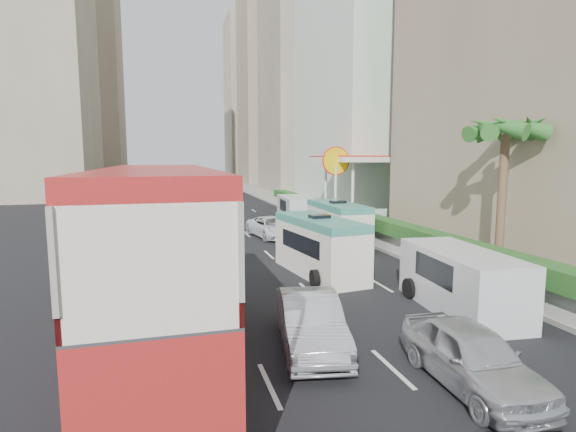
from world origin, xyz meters
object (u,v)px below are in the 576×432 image
object	(u,v)px
double_decker_bus	(160,267)
car_silver_lane_b	(470,386)
panel_van_near	(461,281)
shell_station	(360,189)
car_silver_lane_a	(310,347)
palm_tree	(502,204)
panel_van_far	(297,211)
minibus_far	(337,225)
minibus_near	(319,246)
van_asset	(272,237)

from	to	relation	value
double_decker_bus	car_silver_lane_b	size ratio (longest dim) A/B	2.54
car_silver_lane_b	panel_van_near	bearing A→B (deg)	58.40
shell_station	car_silver_lane_a	bearing A→B (deg)	-117.33
car_silver_lane_b	palm_tree	distance (m)	10.54
panel_van_far	palm_tree	bearing A→B (deg)	-74.92
minibus_far	shell_station	bearing A→B (deg)	59.03
shell_station	double_decker_bus	bearing A→B (deg)	-124.82
palm_tree	shell_station	world-z (taller)	palm_tree
minibus_far	panel_van_near	bearing A→B (deg)	-90.30
minibus_near	shell_station	world-z (taller)	shell_station
minibus_near	double_decker_bus	bearing A→B (deg)	-140.99
panel_van_near	minibus_near	bearing A→B (deg)	122.63
car_silver_lane_b	minibus_near	xyz separation A→B (m)	(-0.04, 10.62, 1.31)
car_silver_lane_a	panel_van_far	size ratio (longest dim) A/B	0.81
car_silver_lane_b	shell_station	world-z (taller)	shell_station
minibus_near	van_asset	bearing A→B (deg)	81.29
car_silver_lane_b	minibus_far	bearing A→B (deg)	81.17
minibus_near	minibus_far	distance (m)	6.74
panel_van_far	shell_station	distance (m)	5.98
minibus_near	palm_tree	distance (m)	7.95
van_asset	panel_van_near	xyz separation A→B (m)	(2.97, -16.01, 1.06)
car_silver_lane_a	car_silver_lane_b	distance (m)	4.23
minibus_far	palm_tree	bearing A→B (deg)	-68.21
minibus_far	shell_station	size ratio (longest dim) A/B	0.74
double_decker_bus	car_silver_lane_a	distance (m)	4.74
car_silver_lane_a	shell_station	distance (m)	26.28
car_silver_lane_a	minibus_near	distance (m)	8.22
double_decker_bus	car_silver_lane_b	bearing A→B (deg)	-25.17
shell_station	panel_van_near	bearing A→B (deg)	-105.43
car_silver_lane_b	double_decker_bus	bearing A→B (deg)	156.89
car_silver_lane_a	palm_tree	xyz separation A→B (m)	(9.80, 4.22, 3.38)
panel_van_near	palm_tree	world-z (taller)	palm_tree
car_silver_lane_b	panel_van_near	world-z (taller)	panel_van_near
panel_van_far	palm_tree	xyz separation A→B (m)	(3.53, -18.44, 2.25)
double_decker_bus	minibus_near	bearing A→B (deg)	46.83
minibus_far	panel_van_far	xyz separation A→B (m)	(0.14, 9.17, -0.19)
panel_van_near	panel_van_far	xyz separation A→B (m)	(0.24, 21.06, 0.06)
panel_van_near	palm_tree	bearing A→B (deg)	39.84
minibus_near	shell_station	size ratio (longest dim) A/B	0.74
double_decker_bus	panel_van_near	world-z (taller)	double_decker_bus
car_silver_lane_a	shell_station	world-z (taller)	shell_station
shell_station	minibus_near	bearing A→B (deg)	-120.19
car_silver_lane_b	panel_van_far	world-z (taller)	panel_van_far
car_silver_lane_a	panel_van_near	xyz separation A→B (m)	(6.03, 1.60, 1.06)
car_silver_lane_b	minibus_near	bearing A→B (deg)	92.30
double_decker_bus	minibus_near	world-z (taller)	double_decker_bus
palm_tree	minibus_far	bearing A→B (deg)	111.63
double_decker_bus	shell_station	distance (m)	28.02
double_decker_bus	car_silver_lane_b	xyz separation A→B (m)	(6.94, -3.26, -2.53)
palm_tree	double_decker_bus	bearing A→B (deg)	-163.84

